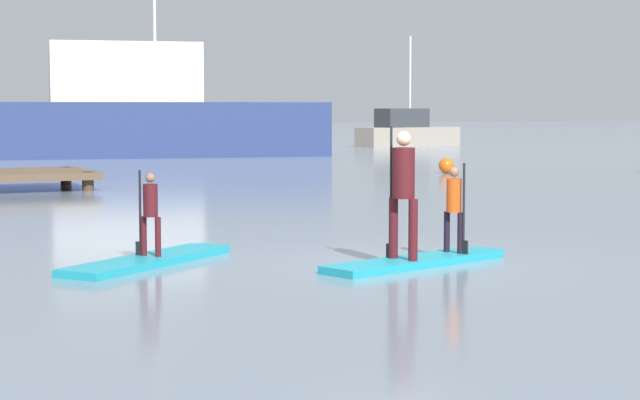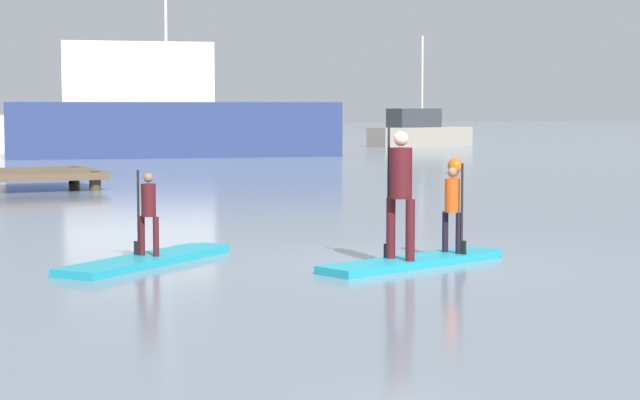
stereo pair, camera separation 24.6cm
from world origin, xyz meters
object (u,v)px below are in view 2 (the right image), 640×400
at_px(paddler_adult, 400,186).
at_px(fishing_boat_white_large, 164,114).
at_px(paddler_child_solo, 148,209).
at_px(paddleboard_far, 416,261).
at_px(mooring_buoy_mid, 455,166).
at_px(paddler_child_front, 453,205).
at_px(paddleboard_near, 149,260).
at_px(fishing_boat_green_midground, 419,131).

relative_size(paddler_adult, fishing_boat_white_large, 0.12).
height_order(paddler_child_solo, paddleboard_far, paddler_child_solo).
bearing_deg(mooring_buoy_mid, paddler_child_front, -120.85).
height_order(paddler_child_front, fishing_boat_white_large, fishing_boat_white_large).
height_order(paddleboard_near, paddler_adult, paddler_adult).
bearing_deg(paddleboard_far, paddler_adult, -162.92).
xyz_separation_m(paddleboard_far, mooring_buoy_mid, (10.78, 17.14, 0.19)).
bearing_deg(paddler_child_solo, paddleboard_near, -50.54).
bearing_deg(mooring_buoy_mid, paddleboard_far, -122.18).
distance_m(paddler_adult, mooring_buoy_mid, 20.48).
relative_size(fishing_boat_green_midground, mooring_buoy_mid, 13.06).
bearing_deg(paddler_child_solo, mooring_buoy_mid, 48.27).
bearing_deg(fishing_boat_white_large, mooring_buoy_mid, -71.80).
height_order(paddleboard_far, fishing_boat_green_midground, fishing_boat_green_midground).
distance_m(paddler_child_solo, paddler_adult, 3.29).
bearing_deg(mooring_buoy_mid, paddler_child_solo, -131.73).
distance_m(paddler_child_solo, mooring_buoy_mid, 20.86).
relative_size(paddleboard_near, paddleboard_far, 0.93).
bearing_deg(mooring_buoy_mid, paddleboard_near, -131.69).
relative_size(paddler_child_solo, mooring_buoy_mid, 2.37).
bearing_deg(paddler_child_front, paddler_adult, -162.69).
xyz_separation_m(paddler_child_front, mooring_buoy_mid, (10.11, 16.93, -0.50)).
distance_m(paddler_child_front, fishing_boat_green_midground, 43.37).
height_order(paddler_child_solo, paddler_child_front, paddler_child_front).
bearing_deg(paddler_child_front, paddleboard_near, 160.27).
bearing_deg(paddler_adult, paddleboard_far, 17.08).
bearing_deg(paddler_adult, mooring_buoy_mid, 57.30).
height_order(paddleboard_near, paddler_child_front, paddler_child_front).
bearing_deg(paddler_child_solo, paddler_adult, -30.33).
distance_m(paddleboard_near, paddler_child_solo, 0.66).
relative_size(paddleboard_far, paddler_child_front, 2.51).
relative_size(paddler_child_front, fishing_boat_green_midground, 0.20).
bearing_deg(paddleboard_near, mooring_buoy_mid, 48.31).
distance_m(paddler_child_front, fishing_boat_white_large, 32.19).
bearing_deg(paddler_child_solo, fishing_boat_green_midground, 56.52).
xyz_separation_m(paddler_adult, fishing_boat_white_large, (6.18, 32.04, 0.70)).
xyz_separation_m(fishing_boat_green_midground, mooring_buoy_mid, (-10.46, -21.25, -0.53)).
relative_size(paddler_adult, mooring_buoy_mid, 3.59).
distance_m(paddler_adult, fishing_boat_white_large, 32.64).
bearing_deg(fishing_boat_white_large, paddler_child_solo, -106.51).
bearing_deg(paddler_adult, fishing_boat_white_large, 79.08).
height_order(paddleboard_near, fishing_boat_green_midground, fishing_boat_green_midground).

